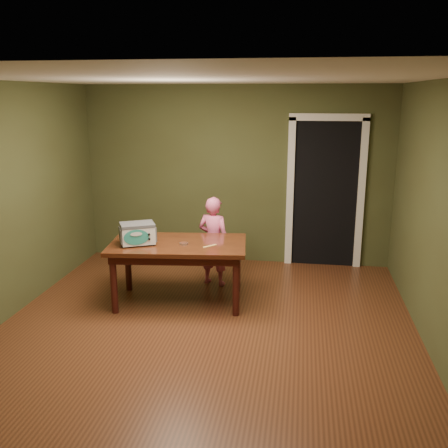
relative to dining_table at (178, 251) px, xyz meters
name	(u,v)px	position (x,y,z in m)	size (l,w,h in m)	color
floor	(204,334)	(0.46, -0.80, -0.65)	(5.00, 5.00, 0.00)	brown
room_shell	(202,174)	(0.46, -0.80, 1.06)	(4.52, 5.02, 2.61)	#424B28
doorway	(324,191)	(1.76, 1.98, 0.41)	(1.10, 0.66, 2.25)	black
dining_table	(178,251)	(0.00, 0.00, 0.00)	(1.69, 1.07, 0.75)	#37170C
toy_oven	(138,233)	(-0.45, -0.13, 0.24)	(0.48, 0.42, 0.25)	#4C4F54
baking_pan	(184,243)	(0.08, -0.05, 0.11)	(0.10, 0.10, 0.02)	silver
spatula	(210,246)	(0.40, -0.08, 0.10)	(0.18, 0.03, 0.01)	#FCCF6D
child	(214,241)	(0.31, 0.66, -0.06)	(0.43, 0.28, 1.18)	pink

